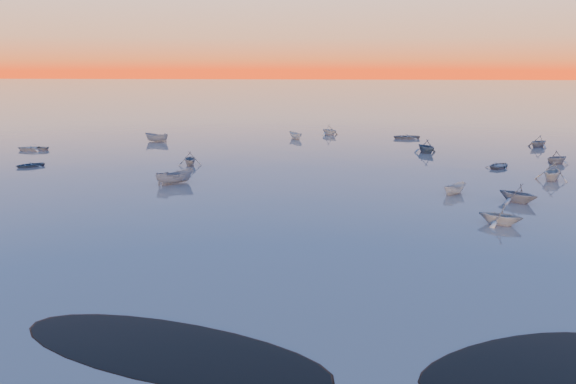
# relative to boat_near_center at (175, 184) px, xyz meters

# --- Properties ---
(ground) EXTENTS (600.00, 600.00, 0.00)m
(ground) POSITION_rel_boat_near_center_xyz_m (16.27, 62.25, 0.00)
(ground) COLOR slate
(ground) RESTS_ON ground
(moored_fleet) EXTENTS (124.00, 58.00, 1.20)m
(moored_fleet) POSITION_rel_boat_near_center_xyz_m (16.27, 15.25, 0.00)
(moored_fleet) COLOR silver
(moored_fleet) RESTS_ON ground
(boat_near_center) EXTENTS (4.03, 4.59, 1.50)m
(boat_near_center) POSITION_rel_boat_near_center_xyz_m (0.00, 0.00, 0.00)
(boat_near_center) COLOR slate
(boat_near_center) RESTS_ON ground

